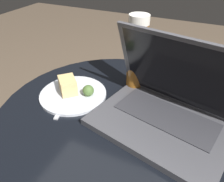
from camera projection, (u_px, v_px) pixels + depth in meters
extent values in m
cylinder|color=#9E9EA3|center=(114.00, 170.00, 0.82)|extent=(0.07, 0.07, 0.54)
cylinder|color=black|center=(115.00, 113.00, 0.66)|extent=(0.70, 0.70, 0.02)
cube|color=#47474C|center=(159.00, 126.00, 0.59)|extent=(0.40, 0.32, 0.02)
cube|color=#333338|center=(166.00, 116.00, 0.61)|extent=(0.30, 0.18, 0.00)
cube|color=#47474C|center=(180.00, 74.00, 0.57)|extent=(0.37, 0.16, 0.23)
cube|color=black|center=(179.00, 75.00, 0.57)|extent=(0.34, 0.14, 0.21)
cylinder|color=brown|center=(137.00, 59.00, 0.70)|extent=(0.06, 0.06, 0.22)
cylinder|color=white|center=(139.00, 19.00, 0.62)|extent=(0.06, 0.06, 0.03)
cylinder|color=silver|center=(73.00, 94.00, 0.72)|extent=(0.22, 0.22, 0.01)
cube|color=#DBB775|center=(68.00, 85.00, 0.71)|extent=(0.09, 0.09, 0.05)
sphere|color=#4C6B33|center=(88.00, 91.00, 0.70)|extent=(0.04, 0.04, 0.04)
sphere|color=#4C6B33|center=(63.00, 80.00, 0.76)|extent=(0.03, 0.03, 0.03)
cube|color=silver|center=(63.00, 107.00, 0.67)|extent=(0.04, 0.11, 0.00)
cube|color=silver|center=(72.00, 92.00, 0.73)|extent=(0.03, 0.05, 0.00)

